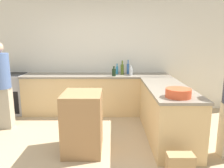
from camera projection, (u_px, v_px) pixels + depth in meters
ground_plane at (87, 156)px, 3.18m from camera, size 14.00×14.00×0.00m
wall_back at (97, 53)px, 5.14m from camera, size 8.00×0.06×2.70m
counter_back at (96, 94)px, 4.98m from camera, size 3.26×0.66×0.89m
counter_peninsula at (166, 112)px, 3.75m from camera, size 0.69×1.92×0.89m
range_oven at (11, 94)px, 5.00m from camera, size 0.64×0.59×0.90m
island_table at (82, 122)px, 3.26m from camera, size 0.56×0.66×0.91m
mixing_bowl at (178, 93)px, 2.98m from camera, size 0.35×0.35×0.12m
water_bottle_blue at (127, 68)px, 5.00m from camera, size 0.06×0.06×0.32m
vinegar_bottle_clear at (130, 71)px, 4.80m from camera, size 0.07×0.07×0.22m
dish_soap_bottle at (116, 70)px, 4.98m from camera, size 0.06×0.06×0.23m
olive_oil_bottle at (122, 69)px, 4.87m from camera, size 0.07×0.07×0.32m
wine_bottle_dark at (113, 72)px, 4.71m from camera, size 0.08×0.08×0.21m
person_by_range at (0, 83)px, 4.03m from camera, size 0.34×0.34×1.63m
paper_bag at (179, 167)px, 2.61m from camera, size 0.32×0.16×0.34m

